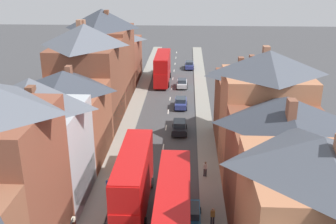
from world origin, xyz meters
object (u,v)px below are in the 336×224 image
Objects in this scene: car_near_silver at (189,65)px; car_mid_black at (181,103)px; double_decker_bus_mid_street at (162,68)px; car_parked_left_a at (190,214)px; pedestrian_far_left at (108,185)px; pedestrian_far_right at (205,168)px; car_parked_right_a at (182,83)px; car_parked_left_b at (179,127)px; delivery_van at (130,160)px; double_decker_bus_lead at (173,210)px; pedestrian_mid_right at (213,216)px; double_decker_bus_far_approaching at (133,179)px; car_near_blue at (158,70)px.

car_near_silver is 23.95m from car_mid_black.
double_decker_bus_mid_street is 41.86m from car_parked_left_a.
car_mid_black is 2.50× the size of pedestrian_far_left.
car_mid_black is 2.50× the size of pedestrian_far_right.
car_parked_right_a is at bearing 90.00° from car_mid_black.
pedestrian_far_right is (2.84, -11.13, 0.18)m from car_parked_left_b.
delivery_van reaches higher than car_parked_right_a.
delivery_van is at bearing 114.53° from double_decker_bus_lead.
pedestrian_far_right reaches higher than car_parked_left_a.
pedestrian_mid_right is at bearing -83.73° from car_mid_black.
car_near_silver is 1.05× the size of car_parked_right_a.
double_decker_bus_far_approaching is 26.38m from car_mid_black.
pedestrian_far_right is (2.84, -31.01, 0.24)m from car_parked_right_a.
car_near_silver is (1.31, 54.35, -2.00)m from double_decker_bus_lead.
pedestrian_mid_right is at bearing -47.51° from delivery_van.
double_decker_bus_lead reaches higher than car_near_silver.
car_parked_left_a is at bearing -101.50° from pedestrian_far_right.
car_parked_left_a is 28.10m from car_mid_black.
car_near_silver is 2.50× the size of pedestrian_far_left.
pedestrian_far_left is (-6.26, -34.71, 0.24)m from car_parked_right_a.
pedestrian_far_right is (2.84, -20.51, 0.20)m from car_mid_black.
car_near_silver is 51.99m from car_parked_left_a.
car_parked_left_b is at bearing 67.10° from pedestrian_far_left.
car_near_blue is 7.71m from car_near_silver.
double_decker_bus_lead is 9.00m from pedestrian_far_left.
pedestrian_far_right is at bearing 74.00° from double_decker_bus_lead.
pedestrian_far_left reaches higher than car_near_blue.
car_parked_right_a is 2.38× the size of pedestrian_far_right.
double_decker_bus_far_approaching is 2.58× the size of car_parked_left_b.
car_near_silver is at bearing 81.91° from delivery_van.
car_near_silver is at bearing 88.62° from double_decker_bus_lead.
double_decker_bus_lead reaches higher than pedestrian_far_right.
pedestrian_far_left is (-7.56, 3.86, 0.24)m from car_parked_left_a.
pedestrian_far_right is (1.54, 7.56, 0.24)m from car_parked_left_a.
double_decker_bus_far_approaching is 2.69× the size of car_mid_black.
double_decker_bus_lead is 2.08× the size of delivery_van.
double_decker_bus_lead is at bearing -90.02° from car_parked_left_b.
delivery_van is 11.89m from pedestrian_mid_right.
double_decker_bus_lead and double_decker_bus_mid_street have the same top height.
double_decker_bus_mid_street is 33.23m from delivery_van.
pedestrian_far_left reaches higher than car_parked_left_b.
car_parked_right_a is at bearing 90.00° from car_parked_left_b.
pedestrian_mid_right is (6.74, -2.43, -1.78)m from double_decker_bus_far_approaching.
pedestrian_far_left is at bearing -106.89° from delivery_van.
pedestrian_far_left is at bearing -94.03° from double_decker_bus_mid_street.
double_decker_bus_mid_street is at bearing 105.02° from car_mid_black.
double_decker_bus_mid_street reaches higher than car_parked_right_a.
car_near_silver is at bearing 84.39° from double_decker_bus_far_approaching.
double_decker_bus_mid_street is 2.08× the size of delivery_van.
car_mid_black is (3.61, -13.45, -1.98)m from double_decker_bus_mid_street.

